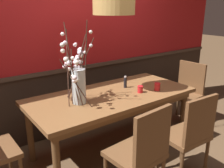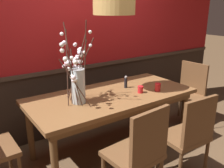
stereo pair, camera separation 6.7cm
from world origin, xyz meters
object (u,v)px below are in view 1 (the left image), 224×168
at_px(chair_head_east_end, 187,90).
at_px(candle_holder_nearer_edge, 140,89).
at_px(chair_near_side_left, 141,151).
at_px(dining_table, 112,101).
at_px(candle_holder_nearer_center, 157,87).
at_px(condiment_bottle, 125,82).
at_px(pendant_lamp, 114,4).
at_px(chair_far_side_left, 55,97).
at_px(chair_far_side_right, 92,88).
at_px(chair_near_side_right, 190,132).
at_px(vase_with_blossoms, 78,80).

distance_m(chair_head_east_end, candle_holder_nearer_edge, 1.11).
bearing_deg(chair_near_side_left, dining_table, 69.73).
bearing_deg(candle_holder_nearer_edge, candle_holder_nearer_center, -18.79).
relative_size(condiment_bottle, pendant_lamp, 0.13).
bearing_deg(chair_near_side_left, chair_far_side_left, 90.89).
xyz_separation_m(dining_table, chair_far_side_right, (0.25, 0.86, -0.14)).
distance_m(chair_far_side_right, pendant_lamp, 1.47).
bearing_deg(chair_near_side_right, dining_table, 110.92).
xyz_separation_m(dining_table, chair_head_east_end, (1.37, -0.02, -0.14)).
xyz_separation_m(chair_near_side_right, candle_holder_nearer_edge, (-0.03, 0.71, 0.27)).
xyz_separation_m(chair_near_side_right, vase_with_blossoms, (-0.77, 0.87, 0.47)).
xyz_separation_m(chair_far_side_right, candle_holder_nearer_center, (0.26, -1.09, 0.27)).
bearing_deg(pendant_lamp, vase_with_blossoms, -173.14).
height_order(chair_far_side_right, candle_holder_nearer_center, chair_far_side_right).
relative_size(chair_head_east_end, candle_holder_nearer_edge, 11.05).
distance_m(dining_table, chair_far_side_left, 0.93).
bearing_deg(candle_holder_nearer_center, pendant_lamp, 146.57).
relative_size(chair_near_side_left, vase_with_blossoms, 1.12).
relative_size(chair_near_side_right, candle_holder_nearer_center, 9.36).
bearing_deg(chair_near_side_right, chair_far_side_right, 92.56).
height_order(candle_holder_nearer_center, pendant_lamp, pendant_lamp).
bearing_deg(pendant_lamp, condiment_bottle, 7.58).
distance_m(chair_near_side_left, candle_holder_nearer_edge, 0.96).
xyz_separation_m(chair_head_east_end, candle_holder_nearer_center, (-0.86, -0.20, 0.27)).
bearing_deg(vase_with_blossoms, chair_far_side_right, 51.24).
xyz_separation_m(chair_near_side_left, candle_holder_nearer_edge, (0.61, 0.69, 0.24)).
bearing_deg(dining_table, chair_head_east_end, -0.87).
bearing_deg(candle_holder_nearer_center, dining_table, 156.19).
bearing_deg(candle_holder_nearer_center, chair_far_side_left, 128.12).
bearing_deg(chair_head_east_end, candle_holder_nearer_center, -166.64).
relative_size(dining_table, chair_far_side_right, 2.14).
height_order(chair_near_side_left, condiment_bottle, chair_near_side_left).
height_order(dining_table, chair_near_side_right, chair_near_side_right).
distance_m(chair_near_side_right, chair_head_east_end, 1.34).
relative_size(chair_far_side_right, condiment_bottle, 6.06).
relative_size(chair_near_side_left, chair_far_side_right, 1.06).
relative_size(chair_near_side_right, vase_with_blossoms, 1.07).
distance_m(dining_table, chair_near_side_left, 0.91).
bearing_deg(chair_far_side_right, pendant_lamp, -102.79).
bearing_deg(chair_far_side_left, chair_head_east_end, -27.17).
height_order(chair_near_side_left, pendant_lamp, pendant_lamp).
xyz_separation_m(dining_table, candle_holder_nearer_center, (0.51, -0.23, 0.13)).
height_order(chair_head_east_end, candle_holder_nearer_center, chair_head_east_end).
height_order(chair_near_side_right, candle_holder_nearer_edge, chair_near_side_right).
height_order(dining_table, chair_head_east_end, chair_head_east_end).
height_order(candle_holder_nearer_center, candle_holder_nearer_edge, candle_holder_nearer_center).
height_order(chair_far_side_left, chair_head_east_end, chair_far_side_left).
bearing_deg(chair_head_east_end, chair_far_side_right, 141.74).
distance_m(condiment_bottle, pendant_lamp, 0.95).
xyz_separation_m(chair_near_side_left, vase_with_blossoms, (-0.12, 0.85, 0.45)).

